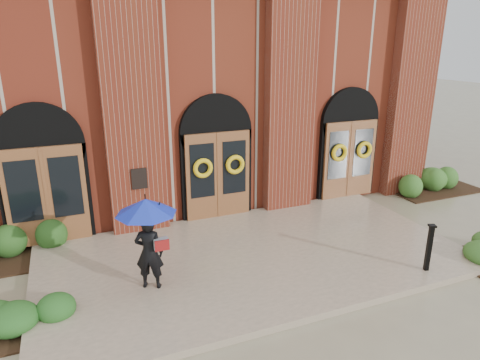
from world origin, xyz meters
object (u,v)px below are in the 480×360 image
hedge_wall_left (10,248)px  hedge_wall_right (439,181)px  man_with_umbrella (147,226)px  metal_post (429,247)px

hedge_wall_left → hedge_wall_right: size_ratio=1.02×
hedge_wall_right → hedge_wall_left: bearing=180.0°
hedge_wall_left → hedge_wall_right: 13.42m
man_with_umbrella → metal_post: man_with_umbrella is taller
man_with_umbrella → metal_post: 6.13m
metal_post → hedge_wall_right: (4.73, 4.20, -0.35)m
man_with_umbrella → hedge_wall_right: bearing=-142.5°
hedge_wall_left → hedge_wall_right: bearing=0.0°
metal_post → hedge_wall_right: bearing=41.6°
man_with_umbrella → metal_post: bearing=-171.9°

